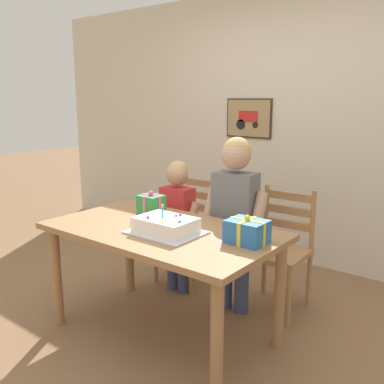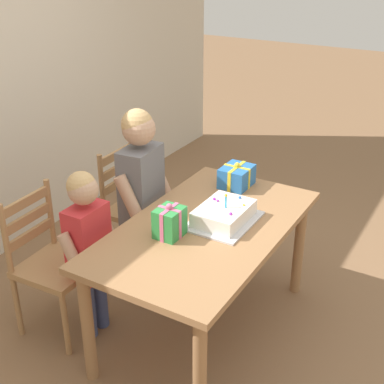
{
  "view_description": "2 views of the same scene",
  "coord_description": "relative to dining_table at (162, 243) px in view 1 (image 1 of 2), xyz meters",
  "views": [
    {
      "loc": [
        1.8,
        -2.0,
        1.59
      ],
      "look_at": [
        0.19,
        0.07,
        1.01
      ],
      "focal_mm": 40.39,
      "sensor_mm": 36.0,
      "label": 1
    },
    {
      "loc": [
        -2.35,
        -1.29,
        2.26
      ],
      "look_at": [
        0.03,
        0.11,
        0.93
      ],
      "focal_mm": 49.51,
      "sensor_mm": 36.0,
      "label": 2
    }
  ],
  "objects": [
    {
      "name": "dining_table",
      "position": [
        0.0,
        0.0,
        0.0
      ],
      "size": [
        1.53,
        0.86,
        0.76
      ],
      "color": "#9E7047",
      "rests_on": "ground"
    },
    {
      "name": "gift_box_beside_cake",
      "position": [
        -0.2,
        0.12,
        0.18
      ],
      "size": [
        0.17,
        0.14,
        0.2
      ],
      "color": "#2D8E42",
      "rests_on": "dining_table"
    },
    {
      "name": "child_older",
      "position": [
        0.19,
        0.59,
        0.14
      ],
      "size": [
        0.49,
        0.29,
        1.32
      ],
      "color": "#38426B",
      "rests_on": "ground"
    },
    {
      "name": "back_wall",
      "position": [
        -0.0,
        1.86,
        0.64
      ],
      "size": [
        6.4,
        0.11,
        2.6
      ],
      "color": "beige",
      "rests_on": "ground"
    },
    {
      "name": "ground_plane",
      "position": [
        0.0,
        0.0,
        -0.66
      ],
      "size": [
        20.0,
        20.0,
        0.0
      ],
      "primitive_type": "plane",
      "color": "#846042"
    },
    {
      "name": "gift_box_red_large",
      "position": [
        0.58,
        0.09,
        0.17
      ],
      "size": [
        0.23,
        0.19,
        0.17
      ],
      "color": "#286BB7",
      "rests_on": "dining_table"
    },
    {
      "name": "child_younger",
      "position": [
        -0.36,
        0.59,
        0.01
      ],
      "size": [
        0.39,
        0.22,
        1.1
      ],
      "color": "#38426B",
      "rests_on": "ground"
    },
    {
      "name": "chair_right",
      "position": [
        0.43,
        0.84,
        -0.19
      ],
      "size": [
        0.43,
        0.43,
        0.92
      ],
      "color": "#A87A4C",
      "rests_on": "ground"
    },
    {
      "name": "chair_left",
      "position": [
        -0.44,
        0.84,
        -0.19
      ],
      "size": [
        0.44,
        0.44,
        0.92
      ],
      "color": "#A87A4C",
      "rests_on": "ground"
    },
    {
      "name": "birthday_cake",
      "position": [
        0.09,
        -0.07,
        0.15
      ],
      "size": [
        0.44,
        0.34,
        0.19
      ],
      "color": "silver",
      "rests_on": "dining_table"
    }
  ]
}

